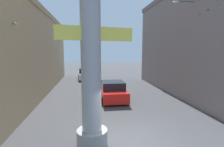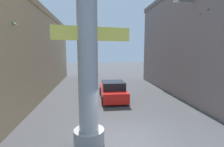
{
  "view_description": "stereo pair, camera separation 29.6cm",
  "coord_description": "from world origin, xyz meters",
  "px_view_note": "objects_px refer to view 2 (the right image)",
  "views": [
    {
      "loc": [
        -1.82,
        -7.23,
        4.09
      ],
      "look_at": [
        0.0,
        5.84,
        2.38
      ],
      "focal_mm": 28.0,
      "sensor_mm": 36.0,
      "label": 1
    },
    {
      "loc": [
        -1.53,
        -7.26,
        4.09
      ],
      "look_at": [
        0.0,
        5.84,
        2.38
      ],
      "focal_mm": 28.0,
      "sensor_mm": 36.0,
      "label": 2
    }
  ],
  "objects_px": {
    "street_lamp": "(197,43)",
    "car_lead": "(113,91)",
    "palm_tree_near_right": "(222,40)",
    "pedestrian_far_left": "(50,78)",
    "neon_sign_pole": "(88,41)",
    "car_far": "(87,74)"
  },
  "relations": [
    {
      "from": "street_lamp",
      "to": "car_lead",
      "type": "relative_size",
      "value": 1.67
    },
    {
      "from": "street_lamp",
      "to": "pedestrian_far_left",
      "type": "height_order",
      "value": "street_lamp"
    },
    {
      "from": "palm_tree_near_right",
      "to": "pedestrian_far_left",
      "type": "height_order",
      "value": "palm_tree_near_right"
    },
    {
      "from": "street_lamp",
      "to": "palm_tree_near_right",
      "type": "bearing_deg",
      "value": -62.2
    },
    {
      "from": "neon_sign_pole",
      "to": "car_far",
      "type": "bearing_deg",
      "value": 91.8
    },
    {
      "from": "street_lamp",
      "to": "car_lead",
      "type": "distance_m",
      "value": 7.59
    },
    {
      "from": "car_far",
      "to": "neon_sign_pole",
      "type": "bearing_deg",
      "value": -88.2
    },
    {
      "from": "neon_sign_pole",
      "to": "car_far",
      "type": "xyz_separation_m",
      "value": [
        -0.58,
        18.46,
        -3.75
      ]
    },
    {
      "from": "car_lead",
      "to": "pedestrian_far_left",
      "type": "height_order",
      "value": "pedestrian_far_left"
    },
    {
      "from": "car_far",
      "to": "palm_tree_near_right",
      "type": "height_order",
      "value": "palm_tree_near_right"
    },
    {
      "from": "car_far",
      "to": "pedestrian_far_left",
      "type": "distance_m",
      "value": 6.45
    },
    {
      "from": "car_far",
      "to": "car_lead",
      "type": "bearing_deg",
      "value": -77.5
    },
    {
      "from": "car_lead",
      "to": "palm_tree_near_right",
      "type": "relative_size",
      "value": 0.63
    },
    {
      "from": "neon_sign_pole",
      "to": "palm_tree_near_right",
      "type": "height_order",
      "value": "neon_sign_pole"
    },
    {
      "from": "pedestrian_far_left",
      "to": "neon_sign_pole",
      "type": "bearing_deg",
      "value": -70.92
    },
    {
      "from": "palm_tree_near_right",
      "to": "pedestrian_far_left",
      "type": "xyz_separation_m",
      "value": [
        -13.5,
        9.79,
        -3.9
      ]
    },
    {
      "from": "palm_tree_near_right",
      "to": "car_lead",
      "type": "bearing_deg",
      "value": 152.96
    },
    {
      "from": "neon_sign_pole",
      "to": "pedestrian_far_left",
      "type": "xyz_separation_m",
      "value": [
        -4.66,
        13.48,
        -3.54
      ]
    },
    {
      "from": "street_lamp",
      "to": "car_lead",
      "type": "height_order",
      "value": "street_lamp"
    },
    {
      "from": "street_lamp",
      "to": "palm_tree_near_right",
      "type": "relative_size",
      "value": 1.06
    },
    {
      "from": "neon_sign_pole",
      "to": "street_lamp",
      "type": "distance_m",
      "value": 9.57
    },
    {
      "from": "neon_sign_pole",
      "to": "street_lamp",
      "type": "xyz_separation_m",
      "value": [
        8.05,
        5.18,
        0.2
      ]
    }
  ]
}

